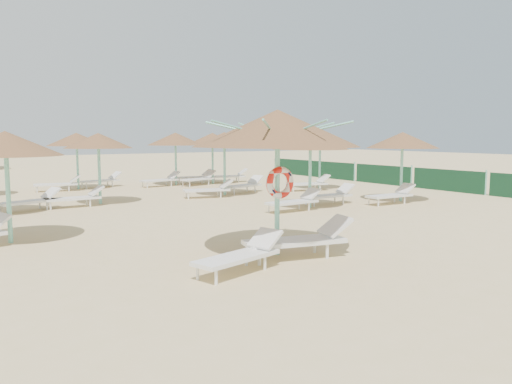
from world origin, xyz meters
TOP-DOWN VIEW (x-y plane):
  - ground at (0.00, 0.00)m, footprint 120.00×120.00m
  - main_palapa at (0.15, 0.20)m, footprint 3.48×3.48m
  - lounger_main_a at (-1.23, -0.58)m, footprint 2.04×1.08m
  - lounger_main_b at (0.42, -0.31)m, footprint 2.40×1.17m
  - palapa_field at (2.72, 10.75)m, footprint 17.57×14.23m
  - windbreak_fence at (14.00, 9.96)m, footprint 0.08×19.84m

SIDE VIEW (x-z plane):
  - ground at x=0.00m, z-range 0.00..0.00m
  - lounger_main_a at x=-1.23m, z-range -0.02..0.70m
  - lounger_main_b at x=0.42m, z-range -0.02..0.82m
  - windbreak_fence at x=14.00m, z-range -0.05..1.05m
  - palapa_field at x=2.72m, z-range 0.94..3.66m
  - main_palapa at x=0.15m, z-range 1.15..4.27m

